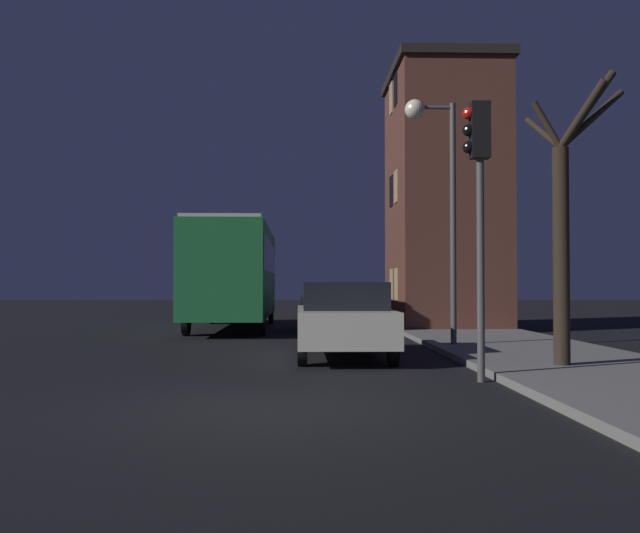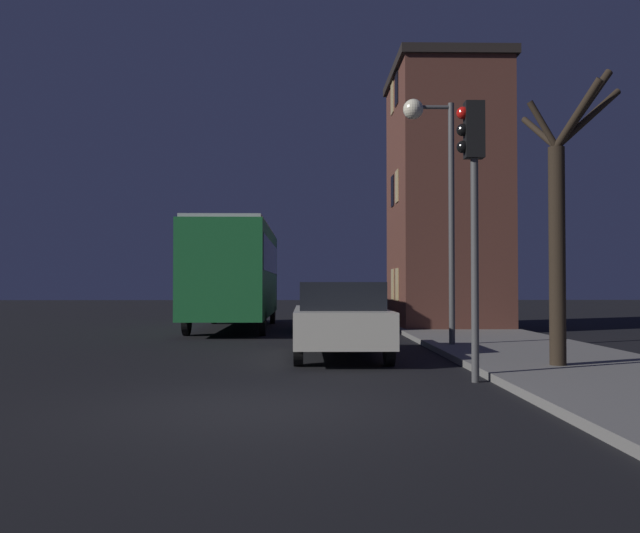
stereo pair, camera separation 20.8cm
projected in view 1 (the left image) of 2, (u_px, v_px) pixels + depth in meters
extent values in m
plane|color=black|center=(268.00, 407.00, 8.92)|extent=(120.00, 120.00, 0.00)
cube|color=brown|center=(444.00, 201.00, 24.94)|extent=(3.53, 5.19, 8.68)
cube|color=black|center=(443.00, 73.00, 25.05)|extent=(3.77, 5.43, 0.30)
cube|color=#E5C67F|center=(396.00, 284.00, 24.20)|extent=(0.03, 0.70, 1.10)
cube|color=#E5C67F|center=(391.00, 284.00, 25.43)|extent=(0.03, 0.70, 1.10)
cube|color=#E5C67F|center=(396.00, 187.00, 24.28)|extent=(0.03, 0.70, 1.10)
cube|color=black|center=(391.00, 191.00, 25.52)|extent=(0.03, 0.70, 1.10)
cube|color=black|center=(395.00, 89.00, 24.37)|extent=(0.03, 0.70, 1.10)
cube|color=#E5C67F|center=(391.00, 99.00, 25.60)|extent=(0.03, 0.70, 1.10)
cylinder|color=#4C4C4C|center=(453.00, 223.00, 16.81)|extent=(0.14, 0.14, 5.70)
cylinder|color=#4C4C4C|center=(434.00, 107.00, 16.86)|extent=(0.90, 0.09, 0.09)
sphere|color=#F4EAC6|center=(415.00, 109.00, 16.85)|extent=(0.48, 0.48, 0.48)
cylinder|color=#4C4C4C|center=(481.00, 270.00, 11.24)|extent=(0.12, 0.12, 3.54)
cube|color=black|center=(480.00, 130.00, 11.30)|extent=(0.30, 0.24, 0.90)
sphere|color=red|center=(469.00, 113.00, 11.30)|extent=(0.20, 0.20, 0.20)
sphere|color=black|center=(469.00, 130.00, 11.29)|extent=(0.20, 0.20, 0.20)
sphere|color=black|center=(469.00, 147.00, 11.29)|extent=(0.20, 0.20, 0.20)
cylinder|color=#2D2319|center=(561.00, 256.00, 12.49)|extent=(0.28, 0.28, 3.82)
cylinder|color=#2D2319|center=(543.00, 133.00, 13.08)|extent=(0.35, 1.16, 0.83)
cylinder|color=#2D2319|center=(591.00, 119.00, 12.81)|extent=(1.43, 0.62, 1.22)
cylinder|color=#2D2319|center=(547.00, 125.00, 12.55)|extent=(0.56, 0.13, 0.86)
cylinder|color=#2D2319|center=(582.00, 115.00, 12.22)|extent=(0.68, 0.83, 1.10)
cylinder|color=#2D2319|center=(587.00, 110.00, 12.66)|extent=(1.16, 0.33, 1.48)
cube|color=#1E6B33|center=(234.00, 272.00, 24.56)|extent=(2.46, 9.87, 2.93)
cube|color=black|center=(234.00, 257.00, 24.58)|extent=(2.48, 9.08, 1.06)
cube|color=#B2B2B2|center=(234.00, 228.00, 24.60)|extent=(2.34, 9.38, 0.12)
cylinder|color=black|center=(271.00, 311.00, 27.77)|extent=(0.18, 0.96, 0.96)
cylinder|color=black|center=(212.00, 311.00, 27.70)|extent=(0.18, 0.96, 0.96)
cylinder|color=black|center=(263.00, 320.00, 21.36)|extent=(0.18, 0.96, 0.96)
cylinder|color=black|center=(186.00, 320.00, 21.29)|extent=(0.18, 0.96, 0.96)
cube|color=beige|center=(343.00, 325.00, 14.94)|extent=(1.89, 4.65, 0.69)
cube|color=black|center=(343.00, 296.00, 14.72)|extent=(1.66, 2.42, 0.55)
cylinder|color=black|center=(376.00, 336.00, 16.47)|extent=(0.18, 0.69, 0.69)
cylinder|color=black|center=(302.00, 336.00, 16.42)|extent=(0.18, 0.69, 0.69)
cylinder|color=black|center=(393.00, 348.00, 13.45)|extent=(0.18, 0.69, 0.69)
cylinder|color=black|center=(302.00, 348.00, 13.39)|extent=(0.18, 0.69, 0.69)
cube|color=#B7BABF|center=(333.00, 311.00, 23.90)|extent=(1.85, 4.20, 0.64)
cube|color=black|center=(334.00, 293.00, 23.71)|extent=(1.63, 2.19, 0.54)
cylinder|color=black|center=(355.00, 318.00, 25.28)|extent=(0.18, 0.65, 0.65)
cylinder|color=black|center=(308.00, 318.00, 25.24)|extent=(0.18, 0.65, 0.65)
cylinder|color=black|center=(362.00, 323.00, 22.56)|extent=(0.18, 0.65, 0.65)
cylinder|color=black|center=(309.00, 323.00, 22.51)|extent=(0.18, 0.65, 0.65)
cube|color=black|center=(320.00, 303.00, 33.94)|extent=(1.87, 4.57, 0.66)
cube|color=black|center=(320.00, 291.00, 33.73)|extent=(1.65, 2.38, 0.52)
cylinder|color=black|center=(336.00, 309.00, 35.45)|extent=(0.18, 0.60, 0.60)
cylinder|color=black|center=(302.00, 309.00, 35.40)|extent=(0.18, 0.60, 0.60)
cylinder|color=black|center=(340.00, 311.00, 32.48)|extent=(0.18, 0.60, 0.60)
cylinder|color=black|center=(303.00, 311.00, 32.43)|extent=(0.18, 0.60, 0.60)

